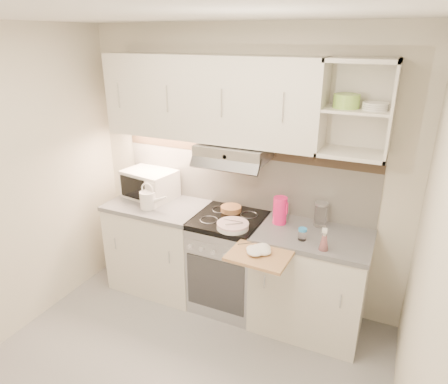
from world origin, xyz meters
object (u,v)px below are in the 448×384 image
(glass_jar, at_px, (321,214))
(plate_stack, at_px, (233,226))
(spray_bottle, at_px, (324,241))
(cutting_board, at_px, (261,254))
(microwave, at_px, (150,184))
(watering_can, at_px, (149,199))
(electric_range, at_px, (229,262))
(pink_pitcher, at_px, (280,210))

(glass_jar, bearing_deg, plate_stack, -151.17)
(spray_bottle, bearing_deg, cutting_board, -161.58)
(microwave, relative_size, glass_jar, 2.54)
(watering_can, distance_m, cutting_board, 1.25)
(electric_range, relative_size, plate_stack, 3.37)
(pink_pitcher, height_order, glass_jar, pink_pitcher)
(microwave, xyz_separation_m, glass_jar, (1.66, 0.06, -0.03))
(spray_bottle, bearing_deg, electric_range, 157.62)
(electric_range, bearing_deg, microwave, 172.71)
(plate_stack, distance_m, pink_pitcher, 0.42)
(pink_pitcher, xyz_separation_m, spray_bottle, (0.43, -0.30, -0.04))
(spray_bottle, bearing_deg, glass_jar, 97.63)
(glass_jar, distance_m, spray_bottle, 0.41)
(watering_can, xyz_separation_m, cutting_board, (1.21, -0.31, -0.12))
(electric_range, relative_size, cutting_board, 2.01)
(microwave, distance_m, plate_stack, 1.07)
(electric_range, distance_m, plate_stack, 0.52)
(electric_range, xyz_separation_m, cutting_board, (0.45, -0.43, 0.42))
(electric_range, xyz_separation_m, microwave, (-0.91, 0.12, 0.58))
(electric_range, xyz_separation_m, spray_bottle, (0.87, -0.22, 0.52))
(spray_bottle, relative_size, cutting_board, 0.42)
(electric_range, bearing_deg, glass_jar, 13.00)
(glass_jar, relative_size, spray_bottle, 1.10)
(microwave, relative_size, watering_can, 1.82)
(pink_pitcher, relative_size, cutting_board, 0.53)
(spray_bottle, bearing_deg, pink_pitcher, 137.32)
(watering_can, relative_size, cutting_board, 0.65)
(cutting_board, bearing_deg, spray_bottle, 28.92)
(watering_can, distance_m, pink_pitcher, 1.21)
(watering_can, distance_m, glass_jar, 1.54)
(electric_range, height_order, spray_bottle, spray_bottle)
(watering_can, xyz_separation_m, plate_stack, (0.87, -0.06, -0.06))
(plate_stack, height_order, glass_jar, glass_jar)
(electric_range, height_order, plate_stack, plate_stack)
(microwave, xyz_separation_m, cutting_board, (1.36, -0.55, -0.16))
(microwave, height_order, spray_bottle, microwave)
(microwave, distance_m, watering_can, 0.29)
(microwave, distance_m, cutting_board, 1.47)
(glass_jar, bearing_deg, microwave, -177.97)
(microwave, relative_size, cutting_board, 1.19)
(microwave, xyz_separation_m, watering_can, (0.15, -0.24, -0.05))
(electric_range, bearing_deg, watering_can, -170.78)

